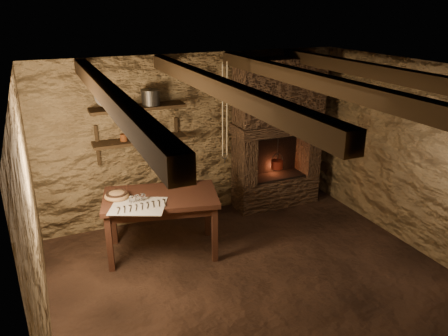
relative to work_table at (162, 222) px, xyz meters
name	(u,v)px	position (x,y,z in m)	size (l,w,h in m)	color
floor	(257,281)	(0.82, -1.07, -0.43)	(4.50, 4.50, 0.00)	black
back_wall	(196,137)	(0.82, 0.93, 0.77)	(4.50, 0.04, 2.40)	#483722
front_wall	(399,293)	(0.82, -3.07, 0.77)	(4.50, 0.04, 2.40)	#483722
left_wall	(33,227)	(-1.43, -1.07, 0.77)	(0.04, 4.00, 2.40)	#483722
right_wall	(417,158)	(3.07, -1.07, 0.77)	(0.04, 4.00, 2.40)	#483722
ceiling	(264,73)	(0.82, -1.07, 1.97)	(4.50, 4.00, 0.04)	black
beam_far_left	(108,94)	(-0.68, -1.07, 1.88)	(0.14, 3.95, 0.16)	black
beam_mid_left	(216,86)	(0.32, -1.07, 1.88)	(0.14, 3.95, 0.16)	black
beam_mid_right	(306,79)	(1.32, -1.07, 1.88)	(0.14, 3.95, 0.16)	black
beam_far_right	(383,73)	(2.32, -1.07, 1.88)	(0.14, 3.95, 0.16)	black
shelf_lower	(140,140)	(-0.03, 0.77, 0.87)	(1.25, 0.30, 0.04)	black
shelf_upper	(138,108)	(-0.03, 0.77, 1.32)	(1.25, 0.30, 0.04)	black
hearth	(278,130)	(2.07, 0.70, 0.80)	(1.43, 0.51, 2.30)	#36261B
work_table	(162,222)	(0.00, 0.00, 0.00)	(1.55, 1.11, 0.80)	#331A12
linen_cloth	(138,206)	(-0.32, -0.20, 0.37)	(0.62, 0.50, 0.01)	silver
pewter_cutlery_row	(139,206)	(-0.32, -0.22, 0.38)	(0.52, 0.20, 0.01)	gray
drinking_glasses	(137,198)	(-0.30, -0.08, 0.42)	(0.20, 0.06, 0.08)	silver
stoneware_jug	(190,169)	(0.47, 0.22, 0.57)	(0.15, 0.14, 0.48)	brown
wooden_bowl	(117,196)	(-0.51, 0.12, 0.41)	(0.30, 0.30, 0.11)	olive
iron_stockpot	(151,98)	(0.15, 0.77, 1.43)	(0.25, 0.25, 0.18)	#2A2825
tin_pan	(106,96)	(-0.41, 0.87, 1.48)	(0.29, 0.29, 0.04)	gray
small_kettle	(155,133)	(0.18, 0.77, 0.95)	(0.17, 0.13, 0.18)	gray
rusty_tin	(124,137)	(-0.25, 0.77, 0.94)	(0.09, 0.09, 0.09)	#5C2A12
red_pot	(277,164)	(2.05, 0.65, 0.26)	(0.24, 0.24, 0.54)	maroon
hanging_ropes	(225,110)	(0.87, -0.02, 1.37)	(0.08, 0.08, 1.20)	#CBBD8F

